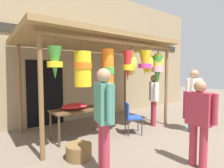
# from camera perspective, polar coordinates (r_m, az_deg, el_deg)

# --- Properties ---
(ground_plane) EXTENTS (30.00, 30.00, 0.00)m
(ground_plane) POSITION_cam_1_polar(r_m,az_deg,el_deg) (5.04, 5.13, -15.27)
(ground_plane) COLOR #756656
(shop_facade) EXTENTS (11.67, 0.29, 4.57)m
(shop_facade) POSITION_cam_1_polar(r_m,az_deg,el_deg) (6.62, -8.29, 9.32)
(shop_facade) COLOR #9E8966
(shop_facade) RESTS_ON ground_plane
(market_stall_canopy) EXTENTS (4.26, 2.42, 2.61)m
(market_stall_canopy) POSITION_cam_1_polar(r_m,az_deg,el_deg) (5.04, -1.33, 10.09)
(market_stall_canopy) COLOR brown
(market_stall_canopy) RESTS_ON ground_plane
(display_table) EXTENTS (1.35, 0.64, 0.73)m
(display_table) POSITION_cam_1_polar(r_m,az_deg,el_deg) (4.64, -10.36, -8.70)
(display_table) COLOR brown
(display_table) RESTS_ON ground_plane
(flower_heap_on_table) EXTENTS (0.68, 0.47, 0.13)m
(flower_heap_on_table) POSITION_cam_1_polar(r_m,az_deg,el_deg) (4.62, -11.46, -6.89)
(flower_heap_on_table) COLOR red
(flower_heap_on_table) RESTS_ON display_table
(folding_chair) EXTENTS (0.55, 0.55, 0.84)m
(folding_chair) POSITION_cam_1_polar(r_m,az_deg,el_deg) (4.88, 5.92, -9.79)
(folding_chair) COLOR #2347A8
(folding_chair) RESTS_ON ground_plane
(wicker_basket_by_table) EXTENTS (0.49, 0.49, 0.27)m
(wicker_basket_by_table) POSITION_cam_1_polar(r_m,az_deg,el_deg) (3.73, -10.43, -20.18)
(wicker_basket_by_table) COLOR brown
(wicker_basket_by_table) RESTS_ON ground_plane
(vendor_in_orange) EXTENTS (0.42, 0.48, 1.55)m
(vendor_in_orange) POSITION_cam_1_polar(r_m,az_deg,el_deg) (5.70, 13.02, -3.70)
(vendor_in_orange) COLOR #B23347
(vendor_in_orange) RESTS_ON ground_plane
(customer_foreground) EXTENTS (0.59, 0.28, 1.71)m
(customer_foreground) POSITION_cam_1_polar(r_m,az_deg,el_deg) (5.44, 24.41, -3.23)
(customer_foreground) COLOR #2D5193
(customer_foreground) RESTS_ON ground_plane
(shopper_by_bananas) EXTENTS (0.32, 0.57, 1.71)m
(shopper_by_bananas) POSITION_cam_1_polar(r_m,az_deg,el_deg) (2.93, -2.62, -8.77)
(shopper_by_bananas) COLOR #B23347
(shopper_by_bananas) RESTS_ON ground_plane
(passerby_at_right) EXTENTS (0.22, 0.59, 1.51)m
(passerby_at_right) POSITION_cam_1_polar(r_m,az_deg,el_deg) (3.47, 25.80, -9.34)
(passerby_at_right) COLOR #B23347
(passerby_at_right) RESTS_ON ground_plane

